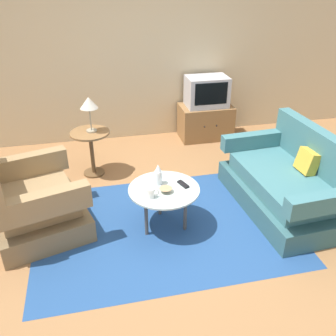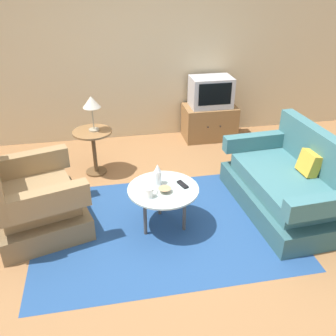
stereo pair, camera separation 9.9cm
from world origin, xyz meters
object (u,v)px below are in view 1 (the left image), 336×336
(tv_stand, at_px, (205,122))
(vase, at_px, (158,175))
(television, at_px, (207,91))
(bowl, at_px, (166,190))
(armchair, at_px, (31,204))
(side_table, at_px, (91,144))
(tv_remote_dark, at_px, (183,184))
(coffee_table, at_px, (164,192))
(table_lamp, at_px, (89,104))
(mug, at_px, (151,193))
(couch, at_px, (289,183))

(tv_stand, distance_m, vase, 2.33)
(television, relative_size, bowl, 4.71)
(armchair, bearing_deg, vase, 67.83)
(side_table, distance_m, tv_remote_dark, 1.54)
(television, distance_m, bowl, 2.46)
(coffee_table, xyz_separation_m, side_table, (-0.67, 1.29, 0.01))
(tv_stand, xyz_separation_m, table_lamp, (-1.75, -0.80, 0.69))
(television, distance_m, mug, 2.59)
(coffee_table, xyz_separation_m, table_lamp, (-0.64, 1.30, 0.53))
(side_table, xyz_separation_m, tv_remote_dark, (0.87, -1.27, 0.05))
(couch, bearing_deg, armchair, 83.17)
(television, height_order, mug, television)
(television, bearing_deg, mug, -119.33)
(coffee_table, distance_m, tv_remote_dark, 0.21)
(mug, bearing_deg, table_lamp, 108.90)
(armchair, bearing_deg, side_table, 132.72)
(television, height_order, table_lamp, table_lamp)
(couch, distance_m, mug, 1.61)
(armchair, xyz_separation_m, side_table, (0.64, 1.06, 0.11))
(side_table, height_order, vase, vase)
(television, xyz_separation_m, mug, (-1.26, -2.25, -0.23))
(bowl, bearing_deg, tv_stand, 63.09)
(vase, relative_size, tv_remote_dark, 1.40)
(tv_stand, xyz_separation_m, vase, (-1.15, -2.01, 0.31))
(side_table, bearing_deg, television, 24.85)
(couch, height_order, tv_stand, couch)
(armchair, height_order, coffee_table, armchair)
(coffee_table, xyz_separation_m, bowl, (0.00, -0.07, 0.07))
(coffee_table, distance_m, side_table, 1.45)
(television, bearing_deg, tv_remote_dark, -113.37)
(side_table, bearing_deg, table_lamp, 27.10)
(side_table, distance_m, vase, 1.36)
(vase, bearing_deg, armchair, 173.93)
(tv_stand, relative_size, bowl, 6.10)
(tv_stand, distance_m, table_lamp, 2.05)
(tv_stand, bearing_deg, couch, -80.99)
(vase, bearing_deg, mug, -116.64)
(armchair, height_order, tv_stand, armchair)
(tv_remote_dark, bearing_deg, mug, -87.13)
(tv_remote_dark, bearing_deg, couch, 72.75)
(television, distance_m, tv_remote_dark, 2.30)
(side_table, relative_size, bowl, 4.54)
(side_table, height_order, bowl, side_table)
(armchair, bearing_deg, coffee_table, 63.69)
(coffee_table, bearing_deg, bowl, -86.81)
(table_lamp, bearing_deg, mug, -71.10)
(side_table, distance_m, table_lamp, 0.52)
(side_table, bearing_deg, couch, -30.01)
(vase, bearing_deg, television, 60.37)
(tv_remote_dark, bearing_deg, television, 136.62)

